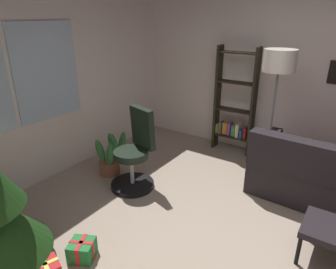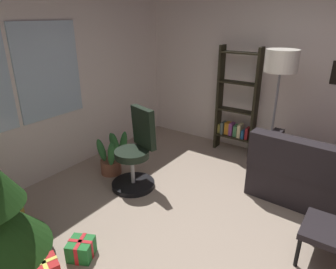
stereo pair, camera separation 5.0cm
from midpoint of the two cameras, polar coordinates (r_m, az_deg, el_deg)
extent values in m
cube|color=tan|center=(3.13, 13.02, -22.34)|extent=(4.80, 5.43, 0.10)
cube|color=silver|center=(4.17, -23.03, 9.13)|extent=(4.80, 0.10, 2.61)
cube|color=silver|center=(4.16, -21.45, 11.18)|extent=(0.90, 0.03, 1.20)
cube|color=silver|center=(4.72, 26.29, 9.95)|extent=(0.10, 5.43, 2.61)
cube|color=black|center=(4.10, 29.58, -8.77)|extent=(0.99, 1.90, 0.42)
cube|color=black|center=(4.11, 18.73, -1.94)|extent=(0.91, 0.18, 0.20)
cube|color=#943434|center=(3.75, 24.44, -3.97)|extent=(0.26, 0.43, 0.42)
cube|color=black|center=(3.12, 29.14, -15.92)|extent=(0.47, 0.48, 0.06)
cylinder|color=black|center=(3.07, 23.92, -19.82)|extent=(0.04, 0.04, 0.30)
cylinder|color=black|center=(3.40, 25.49, -15.64)|extent=(0.04, 0.04, 0.30)
cube|color=#1E722D|center=(3.06, -15.75, -20.25)|extent=(0.29, 0.29, 0.18)
cube|color=red|center=(3.06, -15.75, -20.25)|extent=(0.21, 0.13, 0.19)
cube|color=red|center=(3.06, -15.75, -20.25)|extent=(0.13, 0.22, 0.19)
cube|color=gold|center=(3.78, -28.07, -12.80)|extent=(0.35, 0.31, 0.23)
cube|color=#B21919|center=(3.78, -28.07, -12.80)|extent=(0.12, 0.21, 0.24)
cube|color=#B21919|center=(3.78, -28.07, -12.80)|extent=(0.28, 0.16, 0.24)
cylinder|color=black|center=(4.01, -6.26, -9.42)|extent=(0.56, 0.56, 0.06)
cylinder|color=#B2B2B7|center=(3.89, -6.40, -6.43)|extent=(0.05, 0.05, 0.41)
cylinder|color=black|center=(3.80, -6.53, -3.68)|extent=(0.44, 0.44, 0.09)
cube|color=black|center=(3.77, -4.31, 1.36)|extent=(0.21, 0.41, 0.53)
cube|color=black|center=(4.72, 16.64, 5.46)|extent=(0.18, 0.04, 1.68)
cube|color=black|center=(4.93, 10.06, 6.73)|extent=(0.18, 0.04, 1.68)
cube|color=black|center=(5.01, 12.70, -0.38)|extent=(0.18, 0.56, 0.02)
cube|color=black|center=(4.86, 13.13, 4.46)|extent=(0.18, 0.56, 0.02)
cube|color=black|center=(4.75, 13.59, 9.56)|extent=(0.18, 0.56, 0.02)
cube|color=black|center=(4.68, 14.09, 14.86)|extent=(0.18, 0.56, 0.02)
cube|color=maroon|center=(4.92, 15.21, 0.25)|extent=(0.14, 0.05, 0.18)
cube|color=navy|center=(4.93, 14.52, 0.13)|extent=(0.16, 0.04, 0.14)
cube|color=beige|center=(4.94, 13.87, 0.72)|extent=(0.16, 0.05, 0.22)
cube|color=#3B7548|center=(4.98, 13.14, 0.72)|extent=(0.14, 0.06, 0.18)
cube|color=#793976|center=(5.00, 12.33, 1.04)|extent=(0.14, 0.06, 0.21)
cube|color=#C2771E|center=(5.04, 11.61, 1.20)|extent=(0.13, 0.07, 0.20)
cube|color=#475652|center=(5.05, 10.79, 1.31)|extent=(0.16, 0.04, 0.20)
cube|color=olive|center=(5.10, 10.04, 1.26)|extent=(0.13, 0.08, 0.15)
cylinder|color=slate|center=(4.61, 18.58, -6.30)|extent=(0.28, 0.28, 0.03)
cylinder|color=slate|center=(4.33, 19.69, 2.04)|extent=(0.03, 0.03, 1.39)
cylinder|color=white|center=(4.14, 21.19, 12.97)|extent=(0.41, 0.41, 0.28)
cylinder|color=brown|center=(4.34, -10.47, -6.00)|extent=(0.29, 0.29, 0.20)
ellipsoid|color=#2C6730|center=(4.16, -9.58, -2.34)|extent=(0.21, 0.13, 0.45)
ellipsoid|color=#2C6730|center=(4.09, -10.41, -3.65)|extent=(0.18, 0.14, 0.34)
ellipsoid|color=#2C6730|center=(4.24, -12.23, -2.93)|extent=(0.15, 0.26, 0.35)
ellipsoid|color=#2C6730|center=(4.33, -9.89, -1.84)|extent=(0.20, 0.16, 0.39)
ellipsoid|color=#2C6730|center=(4.18, -8.21, -2.06)|extent=(0.14, 0.24, 0.46)
camera|label=1|loc=(0.03, -89.54, 0.19)|focal=31.99mm
camera|label=2|loc=(0.03, 90.46, -0.19)|focal=31.99mm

